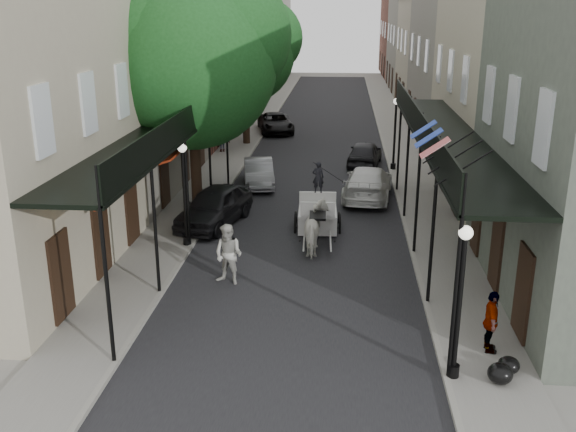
% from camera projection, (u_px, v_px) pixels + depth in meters
% --- Properties ---
extents(ground, '(140.00, 140.00, 0.00)m').
position_uv_depth(ground, '(285.00, 332.00, 17.19)').
color(ground, gray).
rests_on(ground, ground).
extents(road, '(8.00, 90.00, 0.01)m').
position_uv_depth(road, '(317.00, 161.00, 36.12)').
color(road, black).
rests_on(road, ground).
extents(sidewalk_left, '(2.20, 90.00, 0.12)m').
position_uv_depth(sidewalk_left, '(229.00, 158.00, 36.51)').
color(sidewalk_left, gray).
rests_on(sidewalk_left, ground).
extents(sidewalk_right, '(2.20, 90.00, 0.12)m').
position_uv_depth(sidewalk_right, '(407.00, 162.00, 35.69)').
color(sidewalk_right, gray).
rests_on(sidewalk_right, ground).
extents(building_row_left, '(5.00, 80.00, 10.50)m').
position_uv_depth(building_row_left, '(201.00, 52.00, 44.64)').
color(building_row_left, '#A69E84').
rests_on(building_row_left, ground).
extents(building_row_right, '(5.00, 80.00, 10.50)m').
position_uv_depth(building_row_right, '(452.00, 53.00, 43.24)').
color(building_row_right, slate).
rests_on(building_row_right, ground).
extents(gallery_left, '(2.20, 18.05, 4.88)m').
position_uv_depth(gallery_left, '(169.00, 131.00, 22.92)').
color(gallery_left, black).
rests_on(gallery_left, sidewalk_left).
extents(gallery_right, '(2.20, 18.05, 4.88)m').
position_uv_depth(gallery_right, '(441.00, 136.00, 22.14)').
color(gallery_right, black).
rests_on(gallery_right, sidewalk_right).
extents(tree_near, '(7.31, 6.80, 9.63)m').
position_uv_depth(tree_near, '(202.00, 55.00, 25.14)').
color(tree_near, '#382619').
rests_on(tree_near, sidewalk_left).
extents(tree_far, '(6.45, 6.00, 8.61)m').
position_uv_depth(tree_far, '(251.00, 49.00, 38.60)').
color(tree_far, '#382619').
rests_on(tree_far, sidewalk_left).
extents(lamppost_right_near, '(0.32, 0.32, 3.71)m').
position_uv_depth(lamppost_right_near, '(460.00, 301.00, 14.32)').
color(lamppost_right_near, black).
rests_on(lamppost_right_near, sidewalk_right).
extents(lamppost_left, '(0.32, 0.32, 3.71)m').
position_uv_depth(lamppost_left, '(185.00, 193.00, 22.56)').
color(lamppost_left, black).
rests_on(lamppost_left, sidewalk_left).
extents(lamppost_right_far, '(0.32, 0.32, 3.71)m').
position_uv_depth(lamppost_right_far, '(395.00, 133.00, 33.25)').
color(lamppost_right_far, black).
rests_on(lamppost_right_far, sidewalk_right).
extents(horse, '(1.01, 2.08, 1.73)m').
position_uv_depth(horse, '(318.00, 229.00, 22.55)').
color(horse, white).
rests_on(horse, ground).
extents(carriage, '(1.86, 2.60, 2.89)m').
position_uv_depth(carriage, '(318.00, 200.00, 25.02)').
color(carriage, black).
rests_on(carriage, ground).
extents(pedestrian_walking, '(1.15, 1.03, 1.94)m').
position_uv_depth(pedestrian_walking, '(229.00, 255.00, 19.91)').
color(pedestrian_walking, '#BAB9B0').
rests_on(pedestrian_walking, ground).
extents(pedestrian_sidewalk_left, '(1.09, 0.85, 1.48)m').
position_uv_depth(pedestrian_sidewalk_left, '(222.00, 139.00, 37.68)').
color(pedestrian_sidewalk_left, gray).
rests_on(pedestrian_sidewalk_left, sidewalk_left).
extents(pedestrian_sidewalk_right, '(0.47, 0.97, 1.61)m').
position_uv_depth(pedestrian_sidewalk_right, '(491.00, 322.00, 15.76)').
color(pedestrian_sidewalk_right, gray).
rests_on(pedestrian_sidewalk_right, sidewalk_right).
extents(car_left_near, '(2.86, 4.78, 1.53)m').
position_uv_depth(car_left_near, '(214.00, 206.00, 25.41)').
color(car_left_near, black).
rests_on(car_left_near, ground).
extents(car_left_mid, '(2.00, 4.05, 1.28)m').
position_uv_depth(car_left_mid, '(259.00, 173.00, 30.97)').
color(car_left_mid, gray).
rests_on(car_left_mid, ground).
extents(car_left_far, '(3.13, 5.06, 1.31)m').
position_uv_depth(car_left_far, '(276.00, 123.00, 44.05)').
color(car_left_far, black).
rests_on(car_left_far, ground).
extents(car_right_near, '(2.59, 5.20, 1.45)m').
position_uv_depth(car_right_near, '(368.00, 183.00, 28.92)').
color(car_right_near, silver).
rests_on(car_right_near, ground).
extents(car_right_far, '(2.17, 4.22, 1.38)m').
position_uv_depth(car_right_far, '(365.00, 154.00, 34.74)').
color(car_right_far, black).
rests_on(car_right_far, ground).
extents(trash_bags, '(0.84, 0.99, 0.49)m').
position_uv_depth(trash_bags, '(504.00, 370.00, 14.74)').
color(trash_bags, black).
rests_on(trash_bags, sidewalk_right).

